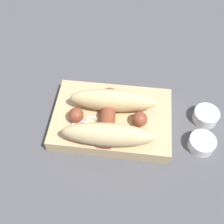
{
  "coord_description": "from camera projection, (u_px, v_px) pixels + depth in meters",
  "views": [
    {
      "loc": [
        -0.04,
        0.34,
        0.52
      ],
      "look_at": [
        0.0,
        0.0,
        0.04
      ],
      "focal_mm": 45.0,
      "sensor_mm": 36.0,
      "label": 1
    }
  ],
  "objects": [
    {
      "name": "condiment_cup_far",
      "position": [
        206.0,
        116.0,
        0.62
      ],
      "size": [
        0.05,
        0.05,
        0.03
      ],
      "color": "white",
      "rests_on": "ground_plane"
    },
    {
      "name": "condiment_cup_near",
      "position": [
        202.0,
        144.0,
        0.58
      ],
      "size": [
        0.05,
        0.05,
        0.03
      ],
      "color": "white",
      "rests_on": "ground_plane"
    },
    {
      "name": "sausage",
      "position": [
        108.0,
        117.0,
        0.57
      ],
      "size": [
        0.16,
        0.13,
        0.03
      ],
      "color": "brown",
      "rests_on": "food_tray"
    },
    {
      "name": "pickled_veggies",
      "position": [
        82.0,
        129.0,
        0.57
      ],
      "size": [
        0.07,
        0.06,
        0.01
      ],
      "color": "orange",
      "rests_on": "food_tray"
    },
    {
      "name": "bread_roll",
      "position": [
        110.0,
        117.0,
        0.56
      ],
      "size": [
        0.19,
        0.13,
        0.05
      ],
      "color": "#DBBC84",
      "rests_on": "food_tray"
    },
    {
      "name": "food_tray",
      "position": [
        112.0,
        119.0,
        0.61
      ],
      "size": [
        0.25,
        0.17,
        0.03
      ],
      "color": "tan",
      "rests_on": "ground_plane"
    },
    {
      "name": "ground_plane",
      "position": [
        112.0,
        123.0,
        0.62
      ],
      "size": [
        3.0,
        3.0,
        0.0
      ],
      "primitive_type": "plane",
      "color": "#4C4C51"
    }
  ]
}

